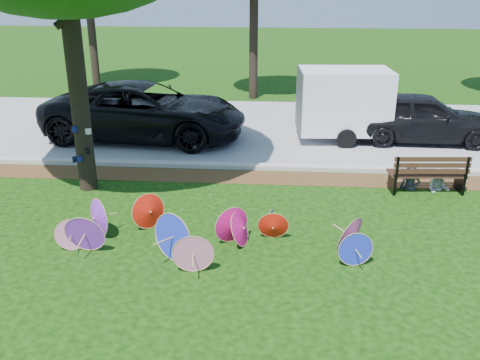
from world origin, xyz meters
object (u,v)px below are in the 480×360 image
object	(u,v)px
dark_pickup	(421,117)
person_left	(412,164)
cargo_trailer	(344,101)
park_bench	(426,172)
black_van	(145,111)
person_right	(441,170)
parasol_pile	(195,231)

from	to	relation	value
dark_pickup	person_left	bearing A→B (deg)	165.83
dark_pickup	cargo_trailer	xyz separation A→B (m)	(-2.46, 0.02, 0.49)
dark_pickup	cargo_trailer	distance (m)	2.51
park_bench	person_left	distance (m)	0.40
person_left	black_van	bearing A→B (deg)	171.16
dark_pickup	person_right	xyz separation A→B (m)	(-0.48, -4.18, -0.25)
cargo_trailer	parasol_pile	bearing A→B (deg)	-118.91
parasol_pile	park_bench	xyz separation A→B (m)	(5.25, 3.40, 0.10)
parasol_pile	black_van	world-z (taller)	black_van
cargo_trailer	black_van	bearing A→B (deg)	179.24
parasol_pile	dark_pickup	size ratio (longest dim) A/B	1.32
parasol_pile	black_van	size ratio (longest dim) A/B	0.95
black_van	person_right	xyz separation A→B (m)	(8.34, -3.89, -0.35)
parasol_pile	park_bench	size ratio (longest dim) A/B	3.27
cargo_trailer	person_left	distance (m)	4.43
black_van	cargo_trailer	distance (m)	6.38
dark_pickup	park_bench	size ratio (longest dim) A/B	2.47
dark_pickup	person_right	world-z (taller)	dark_pickup
dark_pickup	park_bench	world-z (taller)	dark_pickup
black_van	person_right	bearing A→B (deg)	-109.99
park_bench	person_right	xyz separation A→B (m)	(0.35, 0.05, 0.05)
parasol_pile	person_right	size ratio (longest dim) A/B	5.64
park_bench	person_right	world-z (taller)	person_right
black_van	parasol_pile	bearing A→B (deg)	-154.48
black_van	person_right	distance (m)	9.21
parasol_pile	person_left	world-z (taller)	person_left
cargo_trailer	park_bench	xyz separation A→B (m)	(1.63, -4.25, -0.79)
black_van	person_right	world-z (taller)	black_van
black_van	dark_pickup	xyz separation A→B (m)	(8.82, 0.29, -0.11)
park_bench	person_left	xyz separation A→B (m)	(-0.35, 0.05, 0.18)
black_van	cargo_trailer	size ratio (longest dim) A/B	2.30
black_van	person_left	bearing A→B (deg)	-111.96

